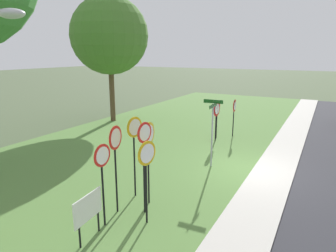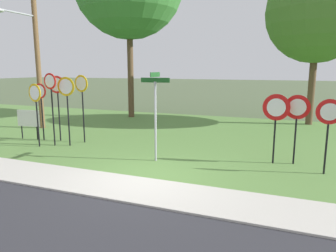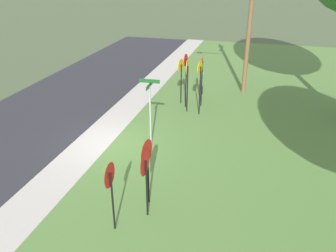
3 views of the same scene
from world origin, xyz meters
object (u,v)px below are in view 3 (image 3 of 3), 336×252
(stop_sign_center_tall, at_px, (181,72))
(notice_board, at_px, (202,82))
(utility_pole, at_px, (247,19))
(stop_sign_near_left, at_px, (202,70))
(stop_sign_near_right, at_px, (186,70))
(stop_sign_far_left, at_px, (200,76))
(yield_sign_near_right, at_px, (145,169))
(yield_sign_near_left, at_px, (110,182))
(street_name_post, at_px, (150,107))
(yield_sign_far_left, at_px, (146,157))
(stop_sign_far_center, at_px, (187,74))
(stop_sign_far_right, at_px, (202,71))

(stop_sign_center_tall, relative_size, notice_board, 1.94)
(stop_sign_center_tall, distance_m, utility_pole, 4.67)
(stop_sign_near_left, bearing_deg, stop_sign_near_right, -74.07)
(stop_sign_far_left, xyz_separation_m, yield_sign_near_right, (7.98, -0.06, -0.35))
(stop_sign_center_tall, height_order, yield_sign_near_right, stop_sign_center_tall)
(stop_sign_near_left, distance_m, yield_sign_near_left, 9.95)
(yield_sign_near_right, height_order, notice_board, yield_sign_near_right)
(street_name_post, height_order, notice_board, street_name_post)
(stop_sign_near_left, height_order, yield_sign_far_left, stop_sign_near_left)
(yield_sign_near_left, height_order, street_name_post, street_name_post)
(stop_sign_far_center, distance_m, notice_board, 2.64)
(stop_sign_near_left, xyz_separation_m, stop_sign_far_right, (-0.76, -0.14, -0.26))
(stop_sign_near_right, xyz_separation_m, stop_sign_far_right, (-1.11, 0.62, -0.29))
(yield_sign_far_left, distance_m, notice_board, 9.97)
(notice_board, bearing_deg, stop_sign_near_right, -23.01)
(yield_sign_near_left, bearing_deg, utility_pole, 167.18)
(stop_sign_center_tall, height_order, street_name_post, street_name_post)
(stop_sign_far_right, bearing_deg, stop_sign_far_center, -13.47)
(yield_sign_far_left, height_order, notice_board, yield_sign_far_left)
(stop_sign_center_tall, distance_m, notice_board, 1.88)
(yield_sign_near_right, distance_m, yield_sign_far_left, 0.63)
(stop_sign_near_right, xyz_separation_m, yield_sign_far_left, (8.14, 0.66, -0.36))
(stop_sign_near_left, height_order, yield_sign_near_left, stop_sign_near_left)
(stop_sign_far_center, relative_size, yield_sign_near_right, 1.22)
(stop_sign_near_left, distance_m, stop_sign_near_right, 0.84)
(stop_sign_far_left, distance_m, notice_board, 2.83)
(street_name_post, xyz_separation_m, notice_board, (-6.33, 0.97, -0.88))
(stop_sign_center_tall, bearing_deg, utility_pole, 142.20)
(yield_sign_near_right, distance_m, notice_board, 10.58)
(yield_sign_far_left, height_order, street_name_post, street_name_post)
(stop_sign_far_left, bearing_deg, stop_sign_center_tall, -125.89)
(utility_pole, bearing_deg, stop_sign_far_center, -32.70)
(yield_sign_near_left, distance_m, street_name_post, 5.06)
(stop_sign_near_left, relative_size, yield_sign_far_left, 1.22)
(stop_sign_far_left, bearing_deg, yield_sign_far_left, 6.92)
(stop_sign_near_right, height_order, stop_sign_far_center, stop_sign_near_right)
(stop_sign_near_left, relative_size, yield_sign_near_right, 1.23)
(stop_sign_far_right, distance_m, yield_sign_near_left, 10.69)
(stop_sign_far_left, distance_m, stop_sign_center_tall, 1.74)
(street_name_post, bearing_deg, stop_sign_near_right, 171.82)
(stop_sign_far_center, bearing_deg, utility_pole, 141.39)
(stop_sign_near_left, distance_m, street_name_post, 5.03)
(stop_sign_near_left, relative_size, notice_board, 2.16)
(yield_sign_far_left, distance_m, utility_pole, 11.74)
(stop_sign_far_center, relative_size, stop_sign_far_right, 1.12)
(yield_sign_near_right, bearing_deg, stop_sign_center_tall, -171.42)
(street_name_post, relative_size, utility_pole, 0.38)
(yield_sign_far_left, relative_size, utility_pole, 0.29)
(stop_sign_near_right, xyz_separation_m, stop_sign_center_tall, (-0.44, -0.36, -0.24))
(stop_sign_center_tall, relative_size, yield_sign_far_left, 1.10)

